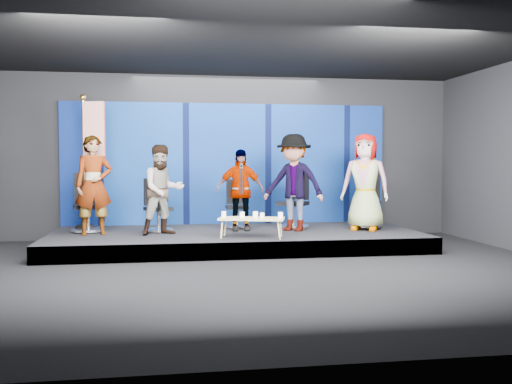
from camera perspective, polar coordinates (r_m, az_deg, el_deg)
The scene contains 21 objects.
ground at distance 8.63m, azimuth -0.03°, elevation -7.93°, with size 10.00×10.00×0.00m, color black.
room_walls at distance 8.51m, azimuth -0.03°, elevation 8.35°, with size 10.02×8.02×3.51m.
riser at distance 11.05m, azimuth -2.04°, elevation -4.73°, with size 7.00×3.00×0.30m, color black.
backdrop at distance 12.39m, azimuth -2.86°, elevation 2.83°, with size 7.00×0.08×2.60m, color #071657.
chair_a at distance 11.39m, azimuth -16.49°, elevation -1.98°, with size 0.75×0.75×1.13m.
panelist_a at distance 10.86m, azimuth -15.92°, elevation 0.66°, with size 0.67×0.44×1.83m, color black.
chair_b at distance 11.14m, azimuth -9.81°, elevation -2.19°, with size 0.73×0.73×1.02m.
panelist_b at distance 10.62m, azimuth -9.32°, elevation 0.22°, with size 0.81×0.63×1.66m, color black.
chair_c at distance 11.64m, azimuth -1.92°, elevation -2.00°, with size 0.57×0.57×0.98m.
panelist_c at distance 11.12m, azimuth -1.62°, elevation 0.20°, with size 0.93×0.39×1.59m, color black.
chair_d at distance 11.62m, azimuth 3.83°, elevation -1.72°, with size 0.91×0.91×1.16m.
panelist_d at distance 11.08m, azimuth 3.80°, elevation 0.95°, with size 1.22×0.70×1.88m, color black.
chair_e at distance 11.92m, azimuth 10.98°, elevation -1.63°, with size 0.91×0.91×1.17m.
panelist_e at distance 11.38m, azimuth 10.87°, elevation 1.00°, with size 0.93×0.60×1.90m, color black.
coffee_table at distance 10.10m, azimuth -0.45°, elevation -2.75°, with size 1.24×0.78×0.35m.
mug_a at distance 10.25m, azimuth -3.25°, elevation -2.22°, with size 0.09×0.09×0.10m, color white.
mug_b at distance 10.07m, azimuth -1.40°, elevation -2.30°, with size 0.09×0.09×0.11m, color white.
mug_c at distance 10.15m, azimuth -0.05°, elevation -2.25°, with size 0.09×0.09×0.11m, color white.
mug_d at distance 10.05m, azimuth 0.62°, elevation -2.35°, with size 0.08×0.08×0.09m, color white.
mug_e at distance 10.06m, azimuth 2.47°, elevation -2.31°, with size 0.09×0.09×0.10m, color white.
flag_stand at distance 11.43m, azimuth -16.25°, elevation 3.19°, with size 0.59×0.35×2.64m.
Camera 1 is at (-1.31, -8.37, 1.64)m, focal length 40.00 mm.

